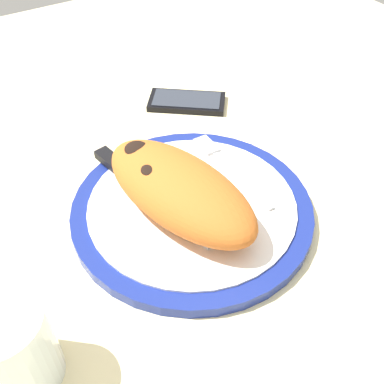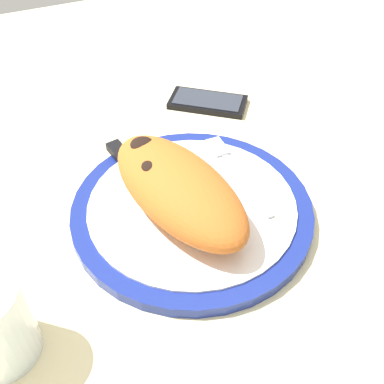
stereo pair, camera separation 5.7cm
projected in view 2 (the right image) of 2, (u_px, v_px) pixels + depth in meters
ground_plane at (192, 222)px, 60.57cm from camera, size 150.00×150.00×3.00cm
plate at (192, 209)px, 58.92cm from camera, size 30.61×30.61×1.87cm
calzone at (177, 186)px, 55.73cm from camera, size 24.59×14.88×6.57cm
fork at (233, 166)px, 63.15cm from camera, size 16.77×2.30×0.40cm
knife at (140, 175)px, 61.40cm from camera, size 22.67×5.66×1.20cm
smartphone at (208, 102)px, 77.56cm from camera, size 12.72×13.72×1.16cm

